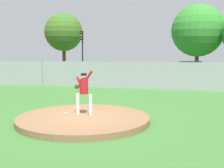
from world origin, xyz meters
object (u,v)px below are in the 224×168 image
Objects in this scene: parked_car_white at (99,72)px; traffic_cone_orange at (222,80)px; parked_car_charcoal at (55,71)px; parked_car_champagne at (190,73)px; baseball at (66,113)px; traffic_light_near at (82,46)px; pitcher_youth at (84,89)px; parked_car_teal at (135,73)px.

parked_car_white is 8.23× the size of traffic_cone_orange.
parked_car_champagne is at bearing 0.59° from parked_car_charcoal.
baseball is 19.46m from traffic_light_near.
baseball is at bearing -116.30° from traffic_cone_orange.
traffic_light_near reaches higher than parked_car_champagne.
baseball is at bearing -71.69° from traffic_light_near.
pitcher_youth is 0.38× the size of parked_car_white.
parked_car_white is (-3.12, -0.43, 0.05)m from parked_car_teal.
parked_car_champagne is 0.97× the size of traffic_light_near.
parked_car_white is (4.26, 0.07, 0.01)m from parked_car_charcoal.
parked_car_white is at bearing 101.72° from baseball.
parked_car_teal is at bearing 92.20° from pitcher_youth.
parked_car_champagne is at bearing 71.30° from baseball.
parked_car_charcoal is at bearing -106.39° from traffic_light_near.
parked_car_charcoal is at bearing -176.72° from traffic_cone_orange.
traffic_light_near is (-6.19, 3.53, 2.47)m from parked_car_teal.
traffic_cone_orange is at bearing 4.25° from parked_car_white.
pitcher_youth reaches higher than parked_car_white.
parked_car_champagne is at bearing -19.69° from traffic_light_near.
parked_car_white is 5.56m from traffic_light_near.
baseball is 14.74m from parked_car_teal.
pitcher_youth is 14.69m from parked_car_white.
parked_car_champagne is (12.08, 0.12, 0.05)m from parked_car_charcoal.
pitcher_youth is 16.23m from parked_car_charcoal.
traffic_light_near reaches higher than parked_car_charcoal.
parked_car_teal is at bearing 7.87° from parked_car_white.
traffic_cone_orange is (10.41, 0.77, -0.56)m from parked_car_white.
traffic_light_near is (-13.49, 3.18, 2.98)m from traffic_cone_orange.
traffic_cone_orange is (2.59, 0.72, -0.59)m from parked_car_champagne.
baseball is 15.17m from parked_car_champagne.
parked_car_teal is 1.01× the size of parked_car_charcoal.
parked_car_charcoal is 1.04× the size of parked_car_white.
baseball is at bearing -173.29° from pitcher_youth.
parked_car_charcoal is at bearing 116.91° from baseball.
parked_car_charcoal is (-7.22, 14.23, 0.56)m from baseball.
parked_car_charcoal is 0.99× the size of traffic_light_near.
parked_car_teal is 7.32m from traffic_cone_orange.
traffic_cone_orange is (7.30, 0.34, -0.51)m from parked_car_teal.
pitcher_youth is at bearing -87.80° from parked_car_teal.
traffic_light_near reaches higher than baseball.
baseball is 0.02× the size of traffic_light_near.
parked_car_teal is at bearing -29.67° from traffic_light_near.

